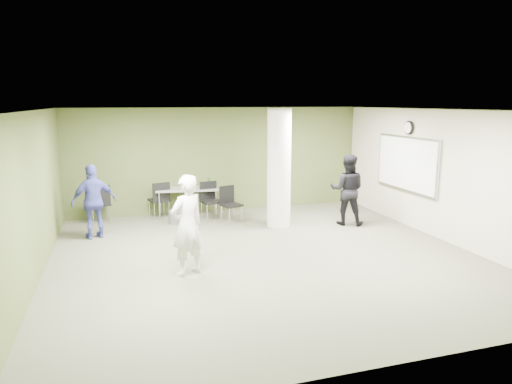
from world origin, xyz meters
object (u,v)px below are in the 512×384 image
object	(u,v)px
man_black	(347,190)
man_blue	(94,202)
folding_table	(188,190)
woman_white	(187,225)
chair_back_left	(100,201)

from	to	relation	value
man_black	man_blue	size ratio (longest dim) A/B	1.05
folding_table	man_black	xyz separation A→B (m)	(3.57, -1.89, 0.15)
folding_table	woman_white	xyz separation A→B (m)	(-0.63, -4.06, 0.17)
man_blue	woman_white	bearing A→B (deg)	103.13
folding_table	man_blue	world-z (taller)	man_blue
chair_back_left	woman_white	xyz separation A→B (m)	(1.54, -3.99, 0.31)
folding_table	man_blue	distance (m)	2.61
man_black	man_blue	bearing A→B (deg)	23.70
folding_table	man_black	size ratio (longest dim) A/B	0.97
woman_white	man_black	xyz separation A→B (m)	(4.20, 2.18, -0.02)
chair_back_left	man_black	distance (m)	6.03
chair_back_left	woman_white	size ratio (longest dim) A/B	0.55
woman_white	man_black	size ratio (longest dim) A/B	1.02
woman_white	man_blue	size ratio (longest dim) A/B	1.07
chair_back_left	woman_white	distance (m)	4.28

